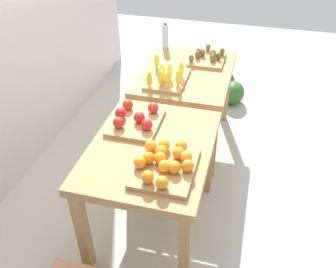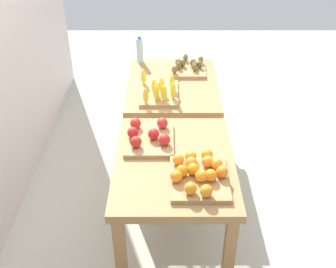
% 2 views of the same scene
% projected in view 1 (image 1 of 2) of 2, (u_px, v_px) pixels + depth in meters
% --- Properties ---
extents(ground_plane, '(8.00, 8.00, 0.00)m').
position_uv_depth(ground_plane, '(171.00, 175.00, 3.31)').
color(ground_plane, '#BABAAA').
extents(display_table_left, '(1.04, 0.80, 0.77)m').
position_uv_depth(display_table_left, '(151.00, 159.00, 2.48)').
color(display_table_left, '#A77D4C').
rests_on(display_table_left, ground_plane).
extents(display_table_right, '(1.04, 0.80, 0.77)m').
position_uv_depth(display_table_right, '(186.00, 82.00, 3.35)').
color(display_table_right, '#A77D4C').
rests_on(display_table_right, ground_plane).
extents(orange_bin, '(0.45, 0.38, 0.11)m').
position_uv_depth(orange_bin, '(165.00, 163.00, 2.20)').
color(orange_bin, tan).
rests_on(orange_bin, display_table_left).
extents(apple_bin, '(0.40, 0.34, 0.11)m').
position_uv_depth(apple_bin, '(135.00, 119.00, 2.59)').
color(apple_bin, tan).
rests_on(apple_bin, display_table_left).
extents(banana_crate, '(0.44, 0.32, 0.17)m').
position_uv_depth(banana_crate, '(167.00, 77.00, 3.08)').
color(banana_crate, tan).
rests_on(banana_crate, display_table_right).
extents(kiwi_bin, '(0.36, 0.33, 0.10)m').
position_uv_depth(kiwi_bin, '(207.00, 58.00, 3.42)').
color(kiwi_bin, tan).
rests_on(kiwi_bin, display_table_right).
extents(water_bottle, '(0.06, 0.06, 0.26)m').
position_uv_depth(water_bottle, '(165.00, 36.00, 3.62)').
color(water_bottle, silver).
rests_on(water_bottle, display_table_right).
extents(watermelon_pile, '(0.65, 0.56, 0.26)m').
position_uv_depth(watermelon_pile, '(223.00, 89.00, 4.32)').
color(watermelon_pile, '#28643A').
rests_on(watermelon_pile, ground_plane).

